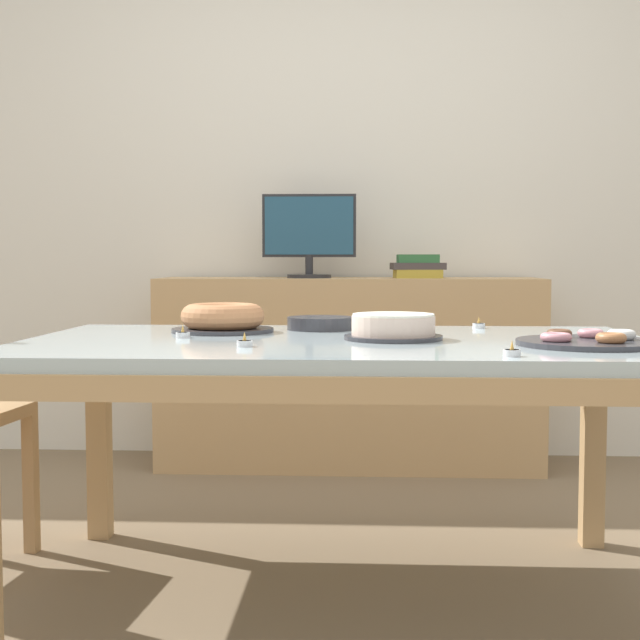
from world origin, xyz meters
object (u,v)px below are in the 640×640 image
plate_stack (320,323)px  pastry_platter (588,341)px  cake_golden_bundt (223,319)px  tealight_near_cakes (245,343)px  cake_chocolate_round (393,327)px  tealight_right_edge (512,352)px  tealight_near_front (183,334)px  tealight_left_edge (479,325)px  book_stack (418,267)px  computer_monitor (309,236)px

plate_stack → pastry_platter: bearing=-33.5°
cake_golden_bundt → pastry_platter: size_ratio=0.85×
plate_stack → tealight_near_cakes: 0.58m
plate_stack → cake_golden_bundt: bearing=-159.6°
cake_chocolate_round → tealight_right_edge: (0.26, -0.42, -0.02)m
cake_chocolate_round → cake_golden_bundt: size_ratio=0.88×
tealight_near_front → tealight_left_edge: same height
tealight_right_edge → tealight_near_front: 0.96m
cake_chocolate_round → pastry_platter: size_ratio=0.75×
book_stack → cake_golden_bundt: size_ratio=0.80×
pastry_platter → plate_stack: 0.86m
computer_monitor → tealight_left_edge: size_ratio=10.60×
pastry_platter → tealight_left_edge: bearing=110.7°
tealight_near_cakes → plate_stack: bearing=73.6°
tealight_left_edge → book_stack: bearing=96.6°
cake_chocolate_round → tealight_left_edge: size_ratio=6.84×
tealight_near_cakes → tealight_near_front: (-0.21, 0.24, 0.00)m
computer_monitor → cake_golden_bundt: (-0.18, -1.34, -0.28)m
plate_stack → tealight_near_cakes: plate_stack is taller
plate_stack → tealight_near_cakes: (-0.16, -0.56, -0.01)m
plate_stack → tealight_right_edge: size_ratio=5.25×
plate_stack → tealight_right_edge: plate_stack is taller
tealight_near_front → tealight_near_cakes: bearing=-49.4°
computer_monitor → cake_chocolate_round: bearing=-77.8°
computer_monitor → book_stack: size_ratio=1.70×
computer_monitor → pastry_platter: computer_monitor is taller
tealight_right_edge → tealight_near_front: size_ratio=1.00×
tealight_left_edge → plate_stack: bearing=-170.5°
book_stack → tealight_near_cakes: bearing=-106.7°
plate_stack → book_stack: bearing=73.1°
cake_chocolate_round → cake_golden_bundt: bearing=156.8°
book_stack → tealight_near_cakes: size_ratio=6.22×
tealight_near_front → tealight_left_edge: (0.88, 0.40, 0.00)m
cake_chocolate_round → tealight_near_cakes: 0.45m
tealight_near_cakes → tealight_near_front: same height
book_stack → tealight_near_front: 1.72m
book_stack → cake_chocolate_round: 1.58m
computer_monitor → tealight_right_edge: (0.60, -1.98, -0.32)m
cake_chocolate_round → tealight_near_front: size_ratio=6.84×
cake_golden_bundt → tealight_near_front: cake_golden_bundt is taller
cake_golden_bundt → pastry_platter: cake_golden_bundt is taller
computer_monitor → cake_chocolate_round: 1.62m
pastry_platter → tealight_near_cakes: size_ratio=9.16×
tealight_right_edge → book_stack: bearing=93.1°
computer_monitor → book_stack: (0.49, 0.00, -0.14)m
tealight_left_edge → pastry_platter: bearing=-69.3°
book_stack → tealight_near_cakes: 1.88m
computer_monitor → tealight_left_edge: bearing=-61.5°
tealight_right_edge → tealight_near_front: same height
tealight_right_edge → tealight_near_cakes: size_ratio=1.00×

